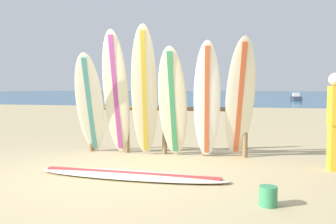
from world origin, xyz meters
TOP-DOWN VIEW (x-y plane):
  - ground_plane at (0.00, 0.00)m, footprint 120.00×120.00m
  - ocean_water at (0.00, 58.00)m, footprint 120.00×80.00m
  - surfboard_rack at (0.44, 1.91)m, footprint 3.12×0.09m
  - surfboard_leaning_far_left at (-0.92, 1.53)m, footprint 0.69×1.04m
  - surfboard_leaning_left at (-0.43, 1.62)m, footprint 0.52×0.70m
  - surfboard_leaning_center_left at (0.16, 1.47)m, footprint 0.63×0.89m
  - surfboard_leaning_center at (0.67, 1.54)m, footprint 0.54×0.79m
  - surfboard_leaning_center_right at (1.29, 1.52)m, footprint 0.55×0.83m
  - surfboard_leaning_right at (1.85, 1.59)m, footprint 0.66×1.11m
  - surfboard_lying_on_sand at (0.35, 0.07)m, footprint 2.86×0.67m
  - beachgoer_standing at (3.28, 1.14)m, footprint 0.20×0.26m
  - small_boat_offshore at (6.62, 31.35)m, footprint 0.87×2.09m
  - sand_bucket at (2.20, -0.79)m, footprint 0.20×0.20m

SIDE VIEW (x-z plane):
  - ground_plane at x=0.00m, z-range 0.00..0.00m
  - ocean_water at x=0.00m, z-range 0.00..0.01m
  - surfboard_lying_on_sand at x=0.35m, z-range -0.01..0.08m
  - sand_bucket at x=2.20m, z-range 0.00..0.22m
  - small_boat_offshore at x=6.62m, z-range -0.10..0.61m
  - surfboard_rack at x=0.44m, z-range 0.12..1.15m
  - beachgoer_standing at x=3.28m, z-range 0.08..1.58m
  - surfboard_leaning_far_left at x=-0.92m, z-range 0.00..1.91m
  - surfboard_leaning_center at x=0.67m, z-range 0.00..1.99m
  - surfboard_leaning_center_right at x=1.29m, z-range 0.00..2.07m
  - surfboard_leaning_right at x=1.85m, z-range 0.00..2.11m
  - surfboard_leaning_left at x=-0.43m, z-range 0.00..2.32m
  - surfboard_leaning_center_left at x=0.16m, z-range 0.00..2.36m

